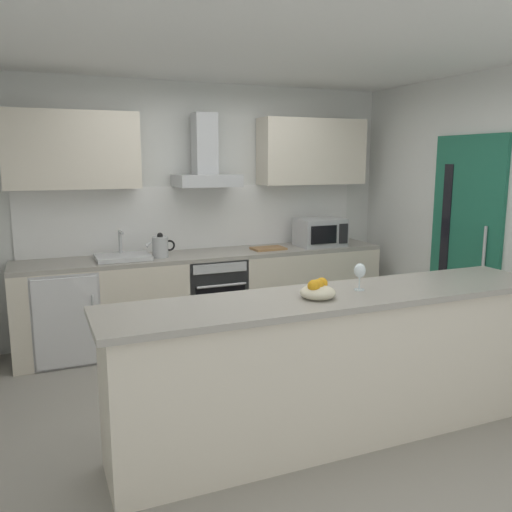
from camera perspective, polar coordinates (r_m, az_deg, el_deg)
The scene contains 18 objects.
ground at distance 4.30m, azimuth 1.31°, elevation -14.89°, with size 5.23×4.58×0.02m, color gray.
ceiling at distance 3.97m, azimuth 1.48°, elevation 21.75°, with size 5.23×4.58×0.02m, color white.
wall_back at distance 5.66m, azimuth -6.35°, elevation 4.96°, with size 5.23×0.12×2.60m, color silver.
wall_right at distance 5.21m, azimuth 23.85°, elevation 3.68°, with size 0.12×4.58×2.60m, color silver.
backsplash_tile at distance 5.60m, azimuth -6.12°, elevation 4.18°, with size 3.60×0.02×0.66m, color white.
counter_back at distance 5.45m, azimuth -5.02°, elevation -4.32°, with size 3.73×0.60×0.90m.
counter_island at distance 3.56m, azimuth 8.82°, elevation -11.63°, with size 3.07×0.64×0.99m.
upper_cabinets at distance 5.41m, azimuth -5.77°, elevation 11.20°, with size 3.68×0.32×0.70m.
side_door at distance 5.32m, azimuth 21.56°, elevation 1.00°, with size 0.08×0.85×2.05m.
oven at distance 5.42m, azimuth -4.81°, elevation -4.27°, with size 0.60×0.62×0.80m.
refrigerator at distance 5.19m, azimuth -19.89°, elevation -5.94°, with size 0.58×0.60×0.85m.
microwave at distance 5.78m, azimuth 6.93°, elevation 2.56°, with size 0.50×0.38×0.30m.
sink at distance 5.14m, azimuth -14.18°, elevation -0.02°, with size 0.50×0.40×0.26m.
kettle at distance 5.15m, azimuth -10.27°, elevation 1.01°, with size 0.29×0.15×0.24m.
range_hood at distance 5.37m, azimuth -5.46°, elevation 9.90°, with size 0.62×0.45×0.72m.
wine_glass at distance 3.49m, azimuth 11.13°, elevation -1.67°, with size 0.08×0.08×0.18m.
fruit_bowl at distance 3.27m, azimuth 6.68°, elevation -3.75°, with size 0.22×0.22×0.13m.
chopping_board at distance 5.53m, azimuth 1.34°, elevation 0.82°, with size 0.34×0.22×0.02m, color #9E7247.
Camera 1 is at (-1.60, -3.55, 1.82)m, focal length 37.07 mm.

